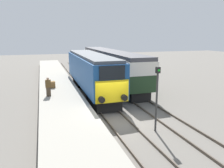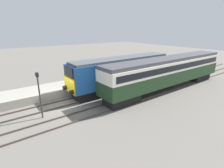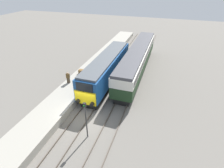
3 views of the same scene
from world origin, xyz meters
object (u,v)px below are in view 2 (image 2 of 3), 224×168
at_px(passenger_carriage, 169,70).
at_px(signal_post, 39,92).
at_px(locomotive, 123,72).
at_px(person_on_platform, 83,73).
at_px(luggage_crate, 103,74).

distance_m(passenger_carriage, signal_post, 14.77).
distance_m(locomotive, person_on_platform, 5.39).
height_order(locomotive, signal_post, locomotive).
relative_size(passenger_carriage, signal_post, 4.80).
xyz_separation_m(person_on_platform, signal_post, (5.99, -7.03, 0.71)).
bearing_deg(person_on_platform, luggage_crate, 83.13).
height_order(person_on_platform, luggage_crate, person_on_platform).
xyz_separation_m(locomotive, person_on_platform, (-4.29, -3.21, -0.57)).
distance_m(locomotive, passenger_carriage, 5.59).
height_order(passenger_carriage, signal_post, passenger_carriage).
bearing_deg(person_on_platform, passenger_carriage, 44.82).
xyz_separation_m(locomotive, passenger_carriage, (3.40, 4.43, 0.20)).
relative_size(person_on_platform, signal_post, 0.40).
height_order(locomotive, luggage_crate, locomotive).
relative_size(signal_post, luggage_crate, 5.66).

